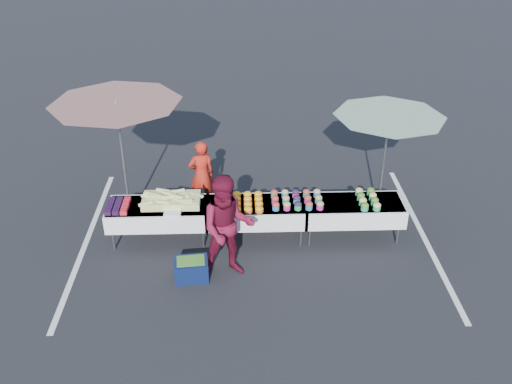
{
  "coord_description": "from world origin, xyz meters",
  "views": [
    {
      "loc": [
        -0.29,
        -8.94,
        6.19
      ],
      "look_at": [
        0.0,
        0.0,
        1.0
      ],
      "focal_mm": 40.0,
      "sensor_mm": 36.0,
      "label": 1
    }
  ],
  "objects_px": {
    "table_left": "(159,213)",
    "umbrella_right": "(388,125)",
    "customer": "(228,228)",
    "umbrella_left": "(117,113)",
    "table_right": "(353,210)",
    "storage_bin": "(191,269)",
    "table_center": "(256,211)",
    "vendor": "(202,174)"
  },
  "relations": [
    {
      "from": "table_right",
      "to": "table_center",
      "type": "bearing_deg",
      "value": 180.0
    },
    {
      "from": "customer",
      "to": "vendor",
      "type": "bearing_deg",
      "value": 97.93
    },
    {
      "from": "table_left",
      "to": "vendor",
      "type": "xyz_separation_m",
      "value": [
        0.74,
        1.23,
        0.14
      ]
    },
    {
      "from": "table_center",
      "to": "umbrella_left",
      "type": "relative_size",
      "value": 0.65
    },
    {
      "from": "umbrella_right",
      "to": "customer",
      "type": "bearing_deg",
      "value": -148.24
    },
    {
      "from": "table_right",
      "to": "storage_bin",
      "type": "xyz_separation_m",
      "value": [
        -2.94,
        -1.18,
        -0.39
      ]
    },
    {
      "from": "umbrella_left",
      "to": "umbrella_right",
      "type": "relative_size",
      "value": 1.21
    },
    {
      "from": "customer",
      "to": "umbrella_right",
      "type": "distance_m",
      "value": 3.68
    },
    {
      "from": "table_left",
      "to": "umbrella_right",
      "type": "distance_m",
      "value": 4.58
    },
    {
      "from": "umbrella_left",
      "to": "customer",
      "type": "bearing_deg",
      "value": -43.04
    },
    {
      "from": "table_right",
      "to": "storage_bin",
      "type": "relative_size",
      "value": 3.07
    },
    {
      "from": "table_center",
      "to": "customer",
      "type": "relative_size",
      "value": 0.99
    },
    {
      "from": "vendor",
      "to": "storage_bin",
      "type": "height_order",
      "value": "vendor"
    },
    {
      "from": "storage_bin",
      "to": "table_center",
      "type": "bearing_deg",
      "value": 40.33
    },
    {
      "from": "table_left",
      "to": "umbrella_right",
      "type": "relative_size",
      "value": 0.79
    },
    {
      "from": "vendor",
      "to": "customer",
      "type": "xyz_separation_m",
      "value": [
        0.56,
        -2.29,
        0.22
      ]
    },
    {
      "from": "umbrella_right",
      "to": "storage_bin",
      "type": "xyz_separation_m",
      "value": [
        -3.64,
        -1.98,
        -1.75
      ]
    },
    {
      "from": "table_left",
      "to": "table_right",
      "type": "height_order",
      "value": "same"
    },
    {
      "from": "vendor",
      "to": "table_center",
      "type": "bearing_deg",
      "value": 113.78
    },
    {
      "from": "table_center",
      "to": "umbrella_left",
      "type": "bearing_deg",
      "value": 162.26
    },
    {
      "from": "table_center",
      "to": "table_right",
      "type": "xyz_separation_m",
      "value": [
        1.8,
        0.0,
        0.0
      ]
    },
    {
      "from": "umbrella_right",
      "to": "table_left",
      "type": "bearing_deg",
      "value": -169.46
    },
    {
      "from": "table_left",
      "to": "customer",
      "type": "xyz_separation_m",
      "value": [
        1.29,
        -1.06,
        0.36
      ]
    },
    {
      "from": "umbrella_right",
      "to": "storage_bin",
      "type": "bearing_deg",
      "value": -151.45
    },
    {
      "from": "vendor",
      "to": "umbrella_left",
      "type": "xyz_separation_m",
      "value": [
        -1.44,
        -0.43,
        1.52
      ]
    },
    {
      "from": "customer",
      "to": "umbrella_left",
      "type": "distance_m",
      "value": 3.02
    },
    {
      "from": "vendor",
      "to": "umbrella_right",
      "type": "relative_size",
      "value": 0.61
    },
    {
      "from": "table_right",
      "to": "storage_bin",
      "type": "bearing_deg",
      "value": -158.11
    },
    {
      "from": "vendor",
      "to": "storage_bin",
      "type": "bearing_deg",
      "value": 71.02
    },
    {
      "from": "table_center",
      "to": "umbrella_right",
      "type": "relative_size",
      "value": 0.79
    },
    {
      "from": "table_left",
      "to": "vendor",
      "type": "relative_size",
      "value": 1.28
    },
    {
      "from": "vendor",
      "to": "customer",
      "type": "bearing_deg",
      "value": 86.57
    },
    {
      "from": "table_left",
      "to": "umbrella_right",
      "type": "height_order",
      "value": "umbrella_right"
    },
    {
      "from": "table_left",
      "to": "customer",
      "type": "relative_size",
      "value": 0.99
    },
    {
      "from": "table_center",
      "to": "umbrella_right",
      "type": "bearing_deg",
      "value": 17.74
    },
    {
      "from": "customer",
      "to": "umbrella_right",
      "type": "bearing_deg",
      "value": 26.06
    },
    {
      "from": "vendor",
      "to": "customer",
      "type": "height_order",
      "value": "customer"
    },
    {
      "from": "vendor",
      "to": "umbrella_left",
      "type": "bearing_deg",
      "value": -0.48
    },
    {
      "from": "storage_bin",
      "to": "table_left",
      "type": "bearing_deg",
      "value": 113.43
    },
    {
      "from": "vendor",
      "to": "umbrella_left",
      "type": "height_order",
      "value": "umbrella_left"
    },
    {
      "from": "umbrella_right",
      "to": "storage_bin",
      "type": "relative_size",
      "value": 3.89
    },
    {
      "from": "table_left",
      "to": "table_center",
      "type": "bearing_deg",
      "value": 0.0
    }
  ]
}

